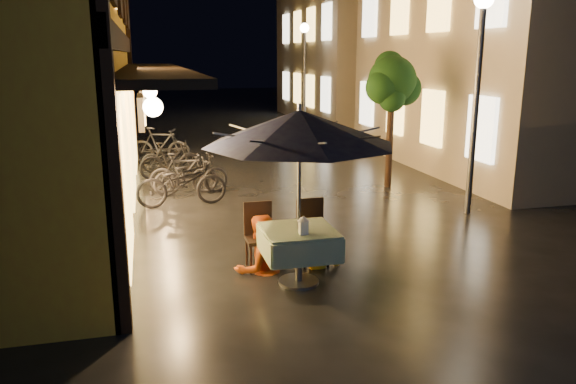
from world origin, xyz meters
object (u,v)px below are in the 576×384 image
object	(u,v)px
patio_umbrella	(299,128)
bicycle_0	(182,183)
person_yellow	(317,221)
cafe_table	(299,242)
person_orange	(259,216)
table_lantern	(303,224)
streetlamp_near	(479,63)

from	to	relation	value
patio_umbrella	bicycle_0	size ratio (longest dim) A/B	1.38
person_yellow	bicycle_0	distance (m)	4.30
cafe_table	person_orange	xyz separation A→B (m)	(-0.43, 0.60, 0.23)
bicycle_0	cafe_table	bearing A→B (deg)	-168.73
table_lantern	cafe_table	bearing A→B (deg)	90.00
patio_umbrella	person_yellow	size ratio (longest dim) A/B	1.85
person_orange	person_yellow	bearing A→B (deg)	158.35
streetlamp_near	cafe_table	world-z (taller)	streetlamp_near
cafe_table	person_orange	distance (m)	0.77
streetlamp_near	patio_umbrella	xyz separation A→B (m)	(-4.17, -2.56, -0.77)
cafe_table	bicycle_0	world-z (taller)	bicycle_0
cafe_table	table_lantern	world-z (taller)	table_lantern
table_lantern	person_orange	bearing A→B (deg)	117.44
person_yellow	streetlamp_near	bearing A→B (deg)	-150.73
cafe_table	bicycle_0	bearing A→B (deg)	105.90
person_orange	table_lantern	bearing A→B (deg)	98.36
person_orange	cafe_table	bearing A→B (deg)	106.53
cafe_table	bicycle_0	xyz separation A→B (m)	(-1.28, 4.51, -0.10)
streetlamp_near	bicycle_0	size ratio (longest dim) A/B	2.28
cafe_table	person_yellow	bearing A→B (deg)	53.06
table_lantern	bicycle_0	distance (m)	4.92
table_lantern	person_orange	xyz separation A→B (m)	(-0.43, 0.83, -0.10)
streetlamp_near	cafe_table	size ratio (longest dim) A/B	4.27
person_orange	streetlamp_near	bearing A→B (deg)	-175.99
cafe_table	patio_umbrella	bearing A→B (deg)	90.00
streetlamp_near	person_yellow	size ratio (longest dim) A/B	3.07
table_lantern	patio_umbrella	bearing A→B (deg)	90.00
person_yellow	bicycle_0	size ratio (longest dim) A/B	0.74
bicycle_0	person_yellow	bearing A→B (deg)	-161.25
table_lantern	person_orange	world-z (taller)	person_orange
table_lantern	bicycle_0	size ratio (longest dim) A/B	0.14
streetlamp_near	person_yellow	distance (m)	4.80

